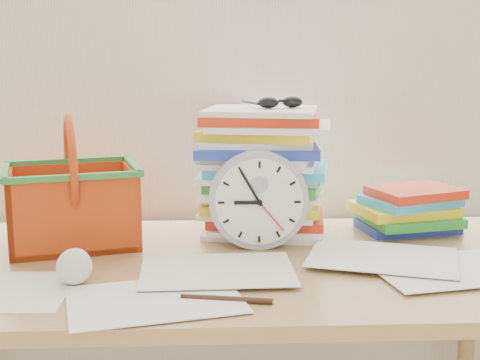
{
  "coord_description": "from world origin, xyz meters",
  "views": [
    {
      "loc": [
        -0.05,
        0.23,
        1.2
      ],
      "look_at": [
        0.02,
        1.6,
        0.93
      ],
      "focal_mm": 50.0,
      "sensor_mm": 36.0,
      "label": 1
    }
  ],
  "objects_px": {
    "clock": "(258,200)",
    "book_stack": "(410,209)",
    "paper_stack": "(263,171)",
    "desk": "(233,294)",
    "basket": "(71,182)"
  },
  "relations": [
    {
      "from": "desk",
      "to": "paper_stack",
      "type": "bearing_deg",
      "value": 69.7
    },
    {
      "from": "desk",
      "to": "paper_stack",
      "type": "distance_m",
      "value": 0.33
    },
    {
      "from": "book_stack",
      "to": "desk",
      "type": "bearing_deg",
      "value": -153.81
    },
    {
      "from": "clock",
      "to": "book_stack",
      "type": "xyz_separation_m",
      "value": [
        0.39,
        0.13,
        -0.06
      ]
    },
    {
      "from": "paper_stack",
      "to": "book_stack",
      "type": "bearing_deg",
      "value": -0.79
    },
    {
      "from": "clock",
      "to": "paper_stack",
      "type": "bearing_deg",
      "value": 80.68
    },
    {
      "from": "paper_stack",
      "to": "basket",
      "type": "bearing_deg",
      "value": -169.16
    },
    {
      "from": "desk",
      "to": "basket",
      "type": "distance_m",
      "value": 0.45
    },
    {
      "from": "clock",
      "to": "book_stack",
      "type": "distance_m",
      "value": 0.41
    },
    {
      "from": "paper_stack",
      "to": "book_stack",
      "type": "distance_m",
      "value": 0.38
    },
    {
      "from": "book_stack",
      "to": "basket",
      "type": "relative_size",
      "value": 0.89
    },
    {
      "from": "paper_stack",
      "to": "clock",
      "type": "xyz_separation_m",
      "value": [
        -0.02,
        -0.13,
        -0.04
      ]
    },
    {
      "from": "desk",
      "to": "basket",
      "type": "xyz_separation_m",
      "value": [
        -0.36,
        0.14,
        0.22
      ]
    },
    {
      "from": "paper_stack",
      "to": "basket",
      "type": "distance_m",
      "value": 0.46
    },
    {
      "from": "desk",
      "to": "book_stack",
      "type": "relative_size",
      "value": 5.32
    }
  ]
}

